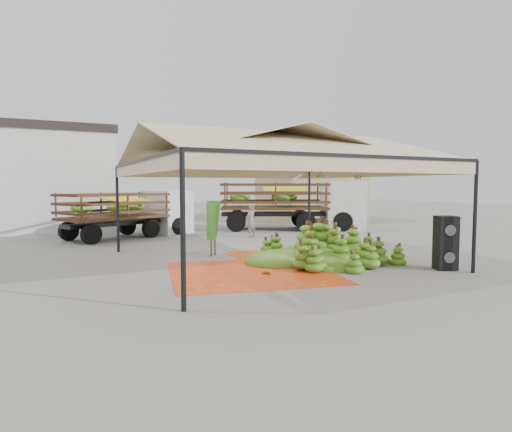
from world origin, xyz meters
name	(u,v)px	position (x,y,z in m)	size (l,w,h in m)	color
ground	(271,261)	(0.00, 0.00, 0.00)	(90.00, 90.00, 0.00)	slate
canopy_tent	(272,154)	(0.00, 0.00, 3.30)	(8.10, 8.10, 4.00)	black
building_tan	(311,190)	(10.00, 13.00, 2.07)	(6.30, 5.30, 4.10)	tan
tarp_left	(252,273)	(-1.34, -1.37, 0.01)	(4.26, 4.06, 0.01)	orange
tarp_right	(304,257)	(1.25, 0.10, 0.01)	(4.02, 4.22, 0.01)	#CB4713
banana_heap	(326,243)	(1.55, -0.71, 0.55)	(5.12, 4.21, 1.10)	#407117
hand_yellow_a	(362,262)	(2.08, -1.80, 0.09)	(0.40, 0.33, 0.18)	gold
hand_yellow_b	(265,271)	(-1.14, -1.77, 0.09)	(0.41, 0.33, 0.19)	gold
hand_red_a	(353,267)	(1.29, -2.34, 0.11)	(0.50, 0.41, 0.23)	#5D1915
hand_red_b	(400,260)	(3.29, -2.06, 0.09)	(0.38, 0.31, 0.17)	#572514
hand_green	(322,264)	(0.84, -1.53, 0.10)	(0.43, 0.35, 0.20)	#3D7318
hanging_bunches	(340,177)	(2.32, -0.33, 2.62)	(1.74, 0.24, 0.20)	#447117
speaker_stack	(446,243)	(3.70, -3.35, 0.75)	(0.69, 0.65, 1.50)	black
banana_leaves	(222,257)	(-1.14, 1.30, 0.00)	(0.96, 1.36, 3.70)	#257920
vendor	(251,221)	(2.06, 5.81, 0.75)	(0.54, 0.36, 1.49)	gray
truck_left	(134,209)	(-2.65, 8.42, 1.28)	(6.37, 4.42, 2.08)	#52311B
truck_right	(297,200)	(5.81, 7.91, 1.58)	(7.82, 5.42, 2.56)	#4B2919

